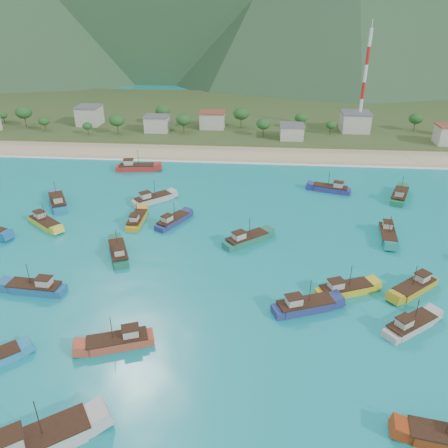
# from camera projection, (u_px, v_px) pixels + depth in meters

# --- Properties ---
(ground) EXTENTS (600.00, 600.00, 0.00)m
(ground) POSITION_uv_depth(u_px,v_px,m) (204.00, 280.00, 82.34)
(ground) COLOR #0D948D
(ground) RESTS_ON ground
(beach) EXTENTS (400.00, 18.00, 1.20)m
(beach) POSITION_uv_depth(u_px,v_px,m) (233.00, 154.00, 152.68)
(beach) COLOR beige
(beach) RESTS_ON ground
(land) EXTENTS (400.00, 110.00, 2.40)m
(land) POSITION_uv_depth(u_px,v_px,m) (242.00, 115.00, 206.99)
(land) COLOR #385123
(land) RESTS_ON ground
(surf_line) EXTENTS (400.00, 2.50, 0.08)m
(surf_line) POSITION_uv_depth(u_px,v_px,m) (231.00, 162.00, 144.22)
(surf_line) COLOR white
(surf_line) RESTS_ON ground
(village) EXTENTS (216.69, 25.62, 7.23)m
(village) POSITION_uv_depth(u_px,v_px,m) (254.00, 124.00, 171.11)
(village) COLOR beige
(village) RESTS_ON ground
(vegetation) EXTENTS (277.26, 25.63, 8.72)m
(vegetation) POSITION_uv_depth(u_px,v_px,m) (233.00, 122.00, 172.59)
(vegetation) COLOR #235623
(vegetation) RESTS_ON ground
(radio_tower) EXTENTS (1.20, 1.20, 37.57)m
(radio_tower) POSITION_uv_depth(u_px,v_px,m) (364.00, 82.00, 165.64)
(radio_tower) COLOR red
(radio_tower) RESTS_ON ground
(boat_0) EXTENTS (2.92, 9.78, 5.77)m
(boat_0) POSITION_uv_depth(u_px,v_px,m) (137.00, 220.00, 103.86)
(boat_0) COLOR gold
(boat_0) RESTS_ON ground
(boat_2) EXTENTS (12.35, 5.19, 7.07)m
(boat_2) POSITION_uv_depth(u_px,v_px,m) (136.00, 168.00, 136.78)
(boat_2) COLOR #AF2823
(boat_2) RESTS_ON ground
(boat_4) EXTENTS (4.40, 10.57, 6.06)m
(boat_4) POSITION_uv_depth(u_px,v_px,m) (387.00, 235.00, 97.22)
(boat_4) COLOR #1C8172
(boat_4) RESTS_ON ground
(boat_5) EXTENTS (10.25, 9.25, 6.32)m
(boat_5) POSITION_uv_depth(u_px,v_px,m) (246.00, 240.00, 94.96)
(boat_5) COLOR #1F6F54
(boat_5) RESTS_ON ground
(boat_7) EXTENTS (10.04, 9.50, 6.31)m
(boat_7) POSITION_uv_depth(u_px,v_px,m) (152.00, 199.00, 114.79)
(boat_7) COLOR #BCB7A9
(boat_7) RESTS_ON ground
(boat_10) EXTENTS (7.31, 10.02, 5.82)m
(boat_10) POSITION_uv_depth(u_px,v_px,m) (173.00, 221.00, 103.26)
(boat_10) COLOR navy
(boat_10) RESTS_ON ground
(boat_11) EXTENTS (10.84, 6.83, 6.18)m
(boat_11) POSITION_uv_depth(u_px,v_px,m) (345.00, 290.00, 78.28)
(boat_11) COLOR gold
(boat_11) RESTS_ON ground
(boat_14) EXTENTS (9.84, 8.99, 6.09)m
(boat_14) POSITION_uv_depth(u_px,v_px,m) (414.00, 288.00, 78.97)
(boat_14) COLOR gold
(boat_14) RESTS_ON ground
(boat_16) EXTENTS (9.82, 8.35, 5.93)m
(boat_16) POSITION_uv_depth(u_px,v_px,m) (410.00, 326.00, 69.59)
(boat_16) COLOR #B9B1A9
(boat_16) RESTS_ON ground
(boat_18) EXTENTS (10.06, 8.69, 6.10)m
(boat_18) POSITION_uv_depth(u_px,v_px,m) (45.00, 223.00, 102.46)
(boat_18) COLOR yellow
(boat_18) RESTS_ON ground
(boat_19) EXTENTS (7.42, 11.79, 6.71)m
(boat_19) POSITION_uv_depth(u_px,v_px,m) (399.00, 196.00, 116.49)
(boat_19) COLOR #15774A
(boat_19) RESTS_ON ground
(boat_20) EXTENTS (10.84, 6.03, 6.15)m
(boat_20) POSITION_uv_depth(u_px,v_px,m) (331.00, 189.00, 121.31)
(boat_20) COLOR navy
(boat_20) RESTS_ON ground
(boat_21) EXTENTS (10.62, 6.30, 6.03)m
(boat_21) POSITION_uv_depth(u_px,v_px,m) (119.00, 342.00, 66.25)
(boat_21) COLOR #B4452C
(boat_21) RESTS_ON ground
(boat_23) EXTENTS (10.76, 3.85, 6.25)m
(boat_23) POSITION_uv_depth(u_px,v_px,m) (36.00, 288.00, 78.75)
(boat_23) COLOR #215C91
(boat_23) RESTS_ON ground
(boat_24) EXTENTS (13.11, 10.93, 7.86)m
(boat_24) POSITION_uv_depth(u_px,v_px,m) (35.00, 444.00, 50.42)
(boat_24) COLOR beige
(boat_24) RESTS_ON ground
(boat_26) EXTENTS (7.00, 10.79, 6.16)m
(boat_26) POSITION_uv_depth(u_px,v_px,m) (119.00, 253.00, 89.91)
(boat_26) COLOR #1A6548
(boat_26) RESTS_ON ground
(boat_30) EXTENTS (8.73, 11.70, 6.82)m
(boat_30) POSITION_uv_depth(u_px,v_px,m) (58.00, 202.00, 112.84)
(boat_30) COLOR teal
(boat_30) RESTS_ON ground
(boat_31) EXTENTS (11.19, 6.83, 6.36)m
(boat_31) POSITION_uv_depth(u_px,v_px,m) (304.00, 307.00, 73.93)
(boat_31) COLOR navy
(boat_31) RESTS_ON ground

